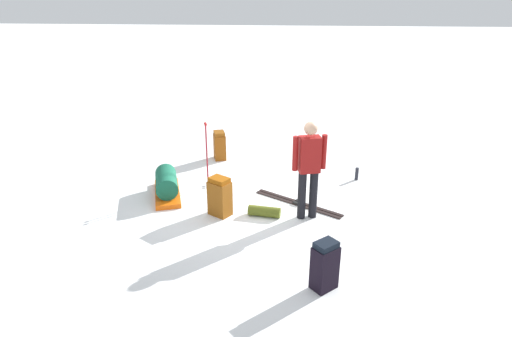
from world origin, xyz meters
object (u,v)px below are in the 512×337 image
Objects in this scene: skier_standing at (309,166)px; ski_pair_near at (298,203)px; backpack_bright at (325,266)px; sleeping_mat_rolled at (264,211)px; backpack_large_dark at (220,146)px; gear_sled at (167,185)px; backpack_small_spare at (220,197)px; thermos_bottle at (357,174)px; ski_poles_planted_near at (207,152)px.

skier_standing is 1.07m from ski_pair_near.
backpack_bright is 2.10m from sleeping_mat_rolled.
skier_standing reaches higher than ski_pair_near.
backpack_large_dark reaches higher than gear_sled.
gear_sled is (0.62, 2.61, -0.73)m from skier_standing.
skier_standing is 1.61m from backpack_small_spare.
ski_pair_near is at bearing 134.91° from thermos_bottle.
backpack_large_dark is at bearing 72.49° from thermos_bottle.
ski_poles_planted_near is 2.37× the size of sleeping_mat_rolled.
ski_poles_planted_near is (3.02, 2.10, 0.39)m from backpack_bright.
skier_standing reaches higher than backpack_large_dark.
backpack_large_dark is 2.68m from backpack_small_spare.
ski_pair_near is at bearing -109.37° from ski_poles_planted_near.
backpack_large_dark is at bearing -18.82° from gear_sled.
backpack_small_spare is 1.30m from gear_sled.
ski_poles_planted_near is 1.77m from sleeping_mat_rolled.
backpack_bright is 0.53× the size of ski_poles_planted_near.
gear_sled is 4.87× the size of thermos_bottle.
backpack_large_dark is 2.91m from sleeping_mat_rolled.
thermos_bottle is at bearing -107.51° from backpack_large_dark.
backpack_small_spare is 0.53× the size of ski_poles_planted_near.
backpack_large_dark is at bearing 0.38° from ski_poles_planted_near.
thermos_bottle is (-0.94, -2.98, -0.19)m from backpack_large_dark.
sleeping_mat_rolled is at bearing -89.85° from backpack_small_spare.
skier_standing is at bearing -103.35° from gear_sled.
thermos_bottle is at bearing -46.16° from sleeping_mat_rolled.
gear_sled is (-0.49, 0.69, -0.50)m from ski_poles_planted_near.
ski_pair_near is 2.31× the size of backpack_small_spare.
sleeping_mat_rolled is at bearing 131.50° from ski_pair_near.
sleeping_mat_rolled is (-2.64, -1.20, -0.23)m from backpack_large_dark.
thermos_bottle is at bearing -13.57° from backpack_bright.
skier_standing is 1.13m from sleeping_mat_rolled.
backpack_small_spare is (-0.03, 1.49, -0.62)m from skier_standing.
skier_standing reaches higher than ski_poles_planted_near.
skier_standing is 1.30× the size of ski_poles_planted_near.
backpack_bright is 2.66× the size of thermos_bottle.
skier_standing is 2.46× the size of backpack_small_spare.
backpack_bright is 3.77m from gear_sled.
backpack_small_spare is at bearing 123.89° from thermos_bottle.
backpack_bright is at bearing 166.43° from thermos_bottle.
ski_pair_near is 6.14× the size of thermos_bottle.
ski_poles_planted_near is (1.14, 0.43, 0.39)m from backpack_small_spare.
backpack_large_dark is 2.51× the size of thermos_bottle.
thermos_bottle is at bearing -73.88° from gear_sled.
gear_sled is at bearing 161.18° from backpack_large_dark.
gear_sled is (-2.00, 0.68, -0.09)m from backpack_large_dark.
backpack_large_dark is (2.13, 1.78, 0.31)m from ski_pair_near.
ski_pair_near is 2.90× the size of sleeping_mat_rolled.
ski_pair_near is at bearing 7.85° from backpack_bright.
backpack_small_spare is 1.28m from ski_poles_planted_near.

